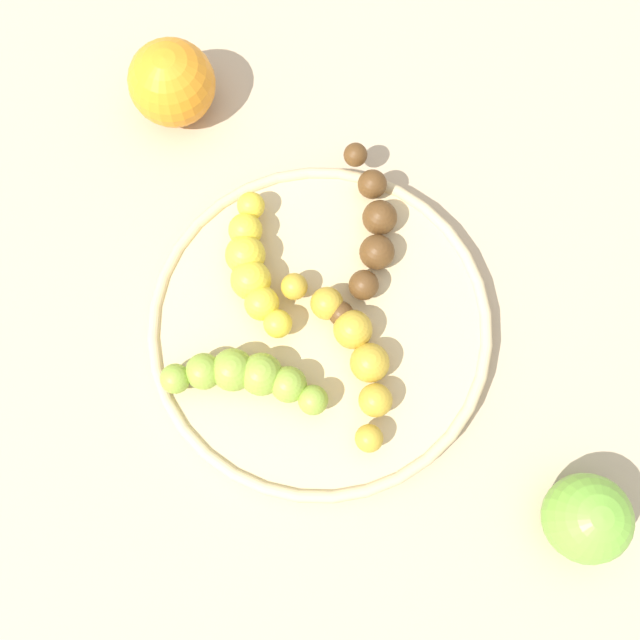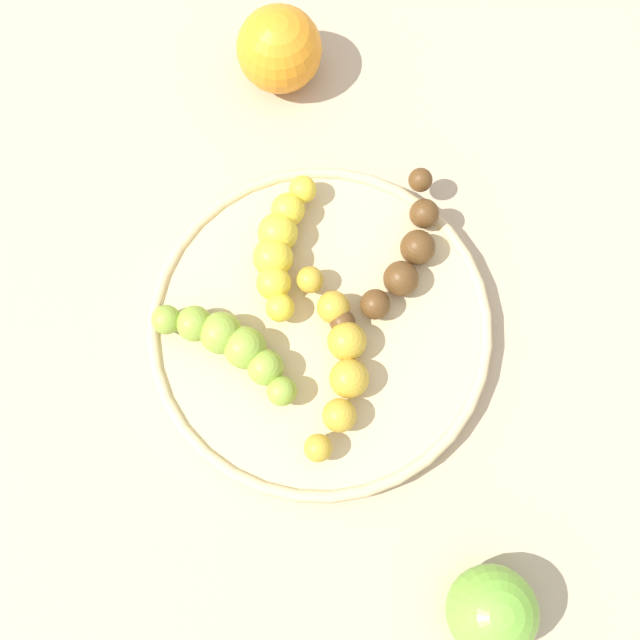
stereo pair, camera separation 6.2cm
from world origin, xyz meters
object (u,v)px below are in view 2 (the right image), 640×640
fruit_bowl (320,328)px  banana_green (230,344)px  banana_yellow (280,246)px  banana_overripe (402,259)px  banana_spotted (338,360)px  apple_green (492,612)px  orange_fruit (279,49)px

fruit_bowl → banana_green: 0.08m
banana_yellow → banana_overripe: bearing=-176.4°
banana_green → fruit_bowl: bearing=-42.8°
banana_spotted → banana_overripe: size_ratio=0.93×
banana_yellow → banana_green: same height
fruit_bowl → banana_green: banana_green is taller
banana_spotted → banana_green: 0.09m
banana_yellow → banana_green: size_ratio=0.97×
banana_spotted → fruit_bowl: bearing=111.6°
banana_green → banana_yellow: bearing=7.1°
fruit_bowl → banana_spotted: size_ratio=1.91×
apple_green → orange_fruit: bearing=-142.3°
fruit_bowl → banana_green: (0.04, -0.06, 0.02)m
banana_spotted → banana_overripe: banana_spotted is taller
fruit_bowl → orange_fruit: size_ratio=3.75×
apple_green → banana_spotted: bearing=-130.7°
banana_overripe → banana_green: banana_green is taller
apple_green → fruit_bowl: bearing=-131.6°
banana_overripe → banana_green: size_ratio=1.22×
banana_spotted → banana_green: (0.02, -0.09, 0.00)m
banana_yellow → orange_fruit: size_ratio=1.67×
banana_spotted → banana_yellow: bearing=113.6°
banana_green → orange_fruit: size_ratio=1.72×
banana_spotted → banana_green: size_ratio=1.14×
apple_green → banana_green: bearing=-116.8°
banana_green → apple_green: apple_green is taller
banana_overripe → apple_green: 0.28m
banana_spotted → banana_overripe: 0.10m
banana_spotted → apple_green: (0.14, 0.17, -0.00)m
fruit_bowl → orange_fruit: bearing=-153.1°
fruit_bowl → banana_spotted: (0.03, 0.02, 0.02)m
banana_spotted → orange_fruit: bearing=97.5°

